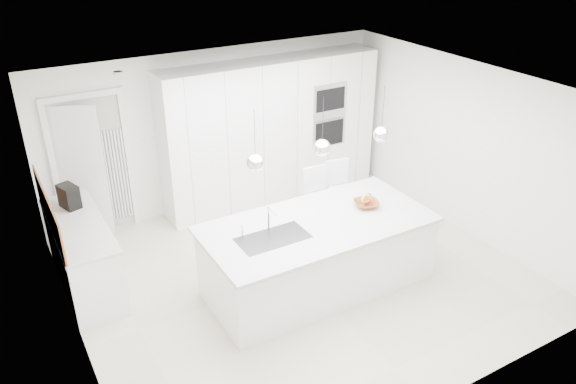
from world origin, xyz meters
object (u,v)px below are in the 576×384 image
island_base (319,257)px  espresso_machine (69,196)px  bar_stool_right (341,200)px  bar_stool_left (319,208)px  fruit_bowl (366,204)px

island_base → espresso_machine: size_ratio=9.22×
island_base → bar_stool_right: (0.96, 0.90, 0.14)m
island_base → bar_stool_left: bar_stool_left is taller
fruit_bowl → bar_stool_right: bearing=76.2°
bar_stool_right → island_base: bearing=-126.8°
island_base → bar_stool_right: size_ratio=2.46×
bar_stool_left → bar_stool_right: 0.40m
fruit_bowl → bar_stool_left: size_ratio=0.28×
island_base → fruit_bowl: fruit_bowl is taller
espresso_machine → island_base: bearing=-55.8°
espresso_machine → bar_stool_left: (3.10, -1.11, -0.48)m
espresso_machine → bar_stool_right: size_ratio=0.27×
bar_stool_left → island_base: bearing=-120.5°
fruit_bowl → bar_stool_right: bar_stool_right is taller
espresso_machine → bar_stool_right: espresso_machine is taller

